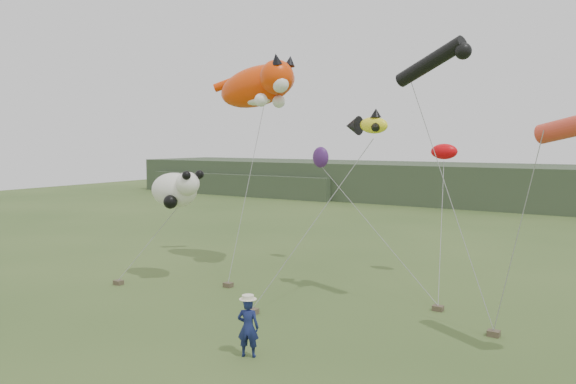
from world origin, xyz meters
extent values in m
plane|color=#385123|center=(0.00, 0.00, 0.00)|extent=(120.00, 120.00, 0.00)
cube|color=#2D3D28|center=(0.00, 45.00, 2.00)|extent=(90.00, 12.00, 4.00)
cube|color=#2D3D28|center=(-30.00, 42.00, 1.25)|extent=(25.00, 8.00, 2.50)
imported|color=#151E51|center=(0.66, -0.54, 0.89)|extent=(0.76, 0.64, 1.78)
cube|color=brown|center=(-4.82, 5.43, 0.10)|extent=(0.39, 0.31, 0.20)
cube|color=brown|center=(-1.66, 2.90, 0.10)|extent=(0.39, 0.31, 0.20)
cube|color=brown|center=(6.47, 5.16, 0.10)|extent=(0.39, 0.31, 0.20)
cube|color=brown|center=(-9.23, 3.14, 0.10)|extent=(0.39, 0.31, 0.20)
cube|color=brown|center=(4.06, 6.95, 0.10)|extent=(0.39, 0.31, 0.20)
ellipsoid|color=#EC3B05|center=(-6.10, 9.49, 9.11)|extent=(4.61, 2.06, 2.71)
sphere|color=#EC3B05|center=(-4.31, 8.59, 9.38)|extent=(1.61, 1.61, 1.61)
cone|color=black|center=(-4.04, 8.15, 10.14)|extent=(0.50, 0.61, 0.60)
cone|color=black|center=(-3.86, 9.04, 10.14)|extent=(0.50, 0.58, 0.57)
sphere|color=white|center=(-3.95, 8.33, 9.02)|extent=(0.80, 0.80, 0.80)
ellipsoid|color=white|center=(-5.92, 9.22, 8.40)|extent=(1.57, 0.79, 0.49)
sphere|color=white|center=(-4.85, 8.06, 8.31)|extent=(0.63, 0.63, 0.63)
sphere|color=white|center=(-4.67, 9.31, 8.31)|extent=(0.63, 0.63, 0.63)
cylinder|color=#EC3B05|center=(-8.42, 10.20, 9.47)|extent=(1.67, 1.22, 0.97)
ellipsoid|color=yellow|center=(1.33, 6.94, 7.02)|extent=(1.30, 0.66, 0.71)
cone|color=black|center=(0.29, 7.20, 7.02)|extent=(0.69, 0.85, 0.78)
cone|color=black|center=(1.42, 6.94, 7.50)|extent=(0.44, 0.44, 0.35)
cone|color=black|center=(1.59, 6.50, 6.93)|extent=(0.46, 0.49, 0.35)
cone|color=black|center=(1.59, 7.37, 6.93)|extent=(0.46, 0.49, 0.35)
cylinder|color=black|center=(3.57, 6.85, 9.27)|extent=(2.95, 1.46, 1.60)
sphere|color=black|center=(4.89, 6.38, 9.51)|extent=(0.59, 0.59, 0.59)
ellipsoid|color=white|center=(-7.71, 5.20, 4.16)|extent=(2.40, 1.60, 1.60)
sphere|color=white|center=(-6.65, 4.94, 4.52)|extent=(1.07, 1.07, 1.07)
sphere|color=black|center=(-6.38, 4.58, 4.92)|extent=(0.39, 0.39, 0.39)
sphere|color=black|center=(-6.29, 5.34, 4.92)|extent=(0.39, 0.39, 0.39)
sphere|color=black|center=(-7.27, 4.49, 3.72)|extent=(0.62, 0.62, 0.62)
sphere|color=black|center=(-8.42, 5.47, 3.81)|extent=(0.62, 0.62, 0.62)
ellipsoid|color=red|center=(2.63, 11.98, 5.92)|extent=(1.23, 0.72, 0.72)
ellipsoid|color=#481F66|center=(-3.71, 11.78, 5.57)|extent=(0.89, 0.59, 1.08)
camera|label=1|loc=(10.30, -13.61, 6.40)|focal=35.00mm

